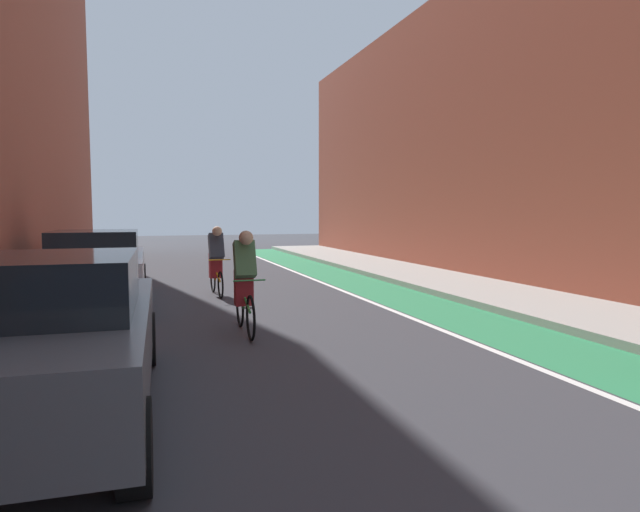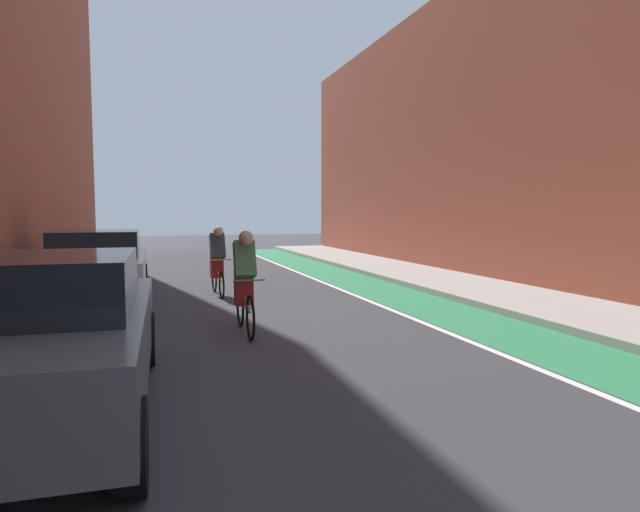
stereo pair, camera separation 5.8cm
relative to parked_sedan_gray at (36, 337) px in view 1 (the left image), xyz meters
name	(u,v)px [view 1 (the left image)]	position (x,y,z in m)	size (l,w,h in m)	color
ground_plane	(282,328)	(3.06, 3.26, -0.79)	(73.88, 73.88, 0.00)	#38383D
bike_lane_paint	(407,299)	(6.38, 5.26, -0.79)	(1.60, 33.58, 0.00)	#2D8451
lane_divider_stripe	(369,301)	(5.48, 5.26, -0.78)	(0.12, 33.58, 0.00)	white
sidewalk_right	(489,292)	(8.46, 5.26, -0.72)	(2.56, 33.58, 0.14)	#A8A59E
building_facade_right	(526,123)	(10.94, 7.26, 3.53)	(2.40, 29.58, 8.63)	#9E4C38
parked_sedan_gray	(36,337)	(0.00, 0.00, 0.00)	(2.10, 4.38, 1.53)	#595B60
parked_sedan_white	(97,267)	(0.00, 6.58, 0.00)	(1.90, 4.66, 1.53)	silver
cyclist_trailing	(245,282)	(2.42, 3.05, 0.02)	(0.48, 1.73, 1.62)	black
cyclist_far	(216,260)	(2.48, 7.11, 0.02)	(0.48, 1.66, 1.59)	black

